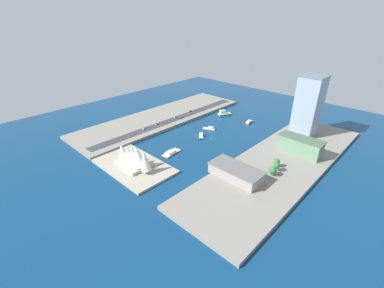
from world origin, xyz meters
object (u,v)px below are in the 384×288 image
yacht_sleek_gray (210,128)px  tugboat_red (249,122)px  ferry_green_doubledeck (224,113)px  pickup_red (190,111)px  tower_tall_glass (308,106)px  carpark_squat_concrete (236,172)px  taxi_yellow_cab (157,124)px  sedan_silver (176,117)px  van_white (144,128)px  patrol_launch_navy (201,136)px  opera_landmark (134,157)px  traffic_light_waterfront (167,122)px  barge_flat_brown (171,153)px  hatchback_blue (182,118)px  terminal_long_green (300,146)px

yacht_sleek_gray → tugboat_red: (-23.27, -50.74, 0.07)m
ferry_green_doubledeck → pickup_red: bearing=38.7°
tugboat_red → tower_tall_glass: tower_tall_glass is taller
carpark_squat_concrete → taxi_yellow_cab: size_ratio=8.84×
sedan_silver → van_white: sedan_silver is taller
patrol_launch_navy → van_white: bearing=31.7°
van_white → opera_landmark: (-58.89, 54.89, 7.35)m
tugboat_red → carpark_squat_concrete: size_ratio=0.35×
taxi_yellow_cab → traffic_light_waterfront: size_ratio=0.79×
carpark_squat_concrete → pickup_red: size_ratio=9.42×
carpark_squat_concrete → tower_tall_glass: size_ratio=0.69×
patrol_launch_navy → yacht_sleek_gray: bearing=-74.2°
carpark_squat_concrete → opera_landmark: size_ratio=0.97×
tugboat_red → taxi_yellow_cab: taxi_yellow_cab is taller
tugboat_red → traffic_light_waterfront: traffic_light_waterfront is taller
tower_tall_glass → tugboat_red: bearing=7.6°
patrol_launch_navy → tower_tall_glass: 121.20m
ferry_green_doubledeck → tower_tall_glass: tower_tall_glass is taller
barge_flat_brown → hatchback_blue: 89.88m
yacht_sleek_gray → opera_landmark: opera_landmark is taller
van_white → pickup_red: bearing=-88.3°
sedan_silver → taxi_yellow_cab: taxi_yellow_cab is taller
patrol_launch_navy → tower_tall_glass: tower_tall_glass is taller
hatchback_blue → ferry_green_doubledeck: bearing=-117.1°
terminal_long_green → taxi_yellow_cab: 164.70m
tower_tall_glass → taxi_yellow_cab: (139.69, 99.30, -31.79)m
sedan_silver → terminal_long_green: bearing=-173.3°
patrol_launch_navy → ferry_green_doubledeck: size_ratio=0.62×
pickup_red → traffic_light_waterfront: (-12.03, 52.56, 3.40)m
taxi_yellow_cab → van_white: bearing=88.8°
yacht_sleek_gray → ferry_green_doubledeck: size_ratio=0.79×
patrol_launch_navy → terminal_long_green: 105.00m
tugboat_red → opera_landmark: size_ratio=0.34×
ferry_green_doubledeck → hatchback_blue: 60.73m
ferry_green_doubledeck → van_white: ferry_green_doubledeck is taller
taxi_yellow_cab → opera_landmark: 94.19m
tower_tall_glass → pickup_red: bearing=14.8°
taxi_yellow_cab → traffic_light_waterfront: (-9.26, -9.15, 3.39)m
pickup_red → hatchback_blue: 26.43m
taxi_yellow_cab → traffic_light_waterfront: traffic_light_waterfront is taller
taxi_yellow_cab → traffic_light_waterfront: bearing=-135.3°
tower_tall_glass → traffic_light_waterfront: 161.08m
van_white → tugboat_red: bearing=-124.4°
patrol_launch_navy → tugboat_red: size_ratio=0.79×
traffic_light_waterfront → barge_flat_brown: bearing=141.3°
barge_flat_brown → taxi_yellow_cab: bearing=-28.1°
terminal_long_green → traffic_light_waterfront: 153.09m
taxi_yellow_cab → carpark_squat_concrete: bearing=168.9°
patrol_launch_navy → traffic_light_waterfront: (48.28, 8.06, 6.25)m
patrol_launch_navy → terminal_long_green: bearing=-161.5°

